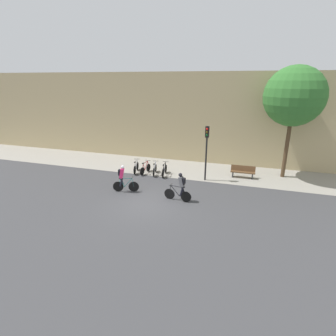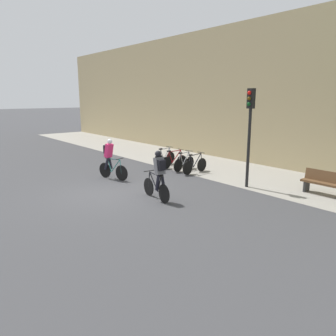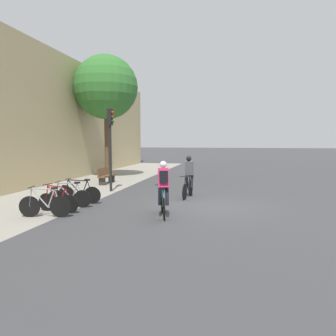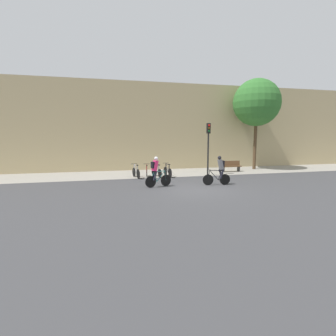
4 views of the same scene
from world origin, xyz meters
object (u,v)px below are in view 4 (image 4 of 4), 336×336
Objects in this scene: cyclist_pink at (156,171)px; parked_bike_1 at (147,172)px; cyclist_grey at (220,170)px; traffic_light_pole at (208,140)px; bench at (231,166)px; parked_bike_0 at (136,172)px; parked_bike_2 at (157,172)px; parked_bike_3 at (168,171)px.

cyclist_pink is 3.70m from parked_bike_1.
traffic_light_pole reaches higher than cyclist_grey.
bench is at bearing 26.89° from traffic_light_pole.
parked_bike_0 is 1.54m from parked_bike_2.
cyclist_pink is at bearing -90.89° from parked_bike_1.
parked_bike_0 is at bearing 179.13° from traffic_light_pole.
cyclist_pink is 8.77m from bench.
cyclist_pink is 1.14× the size of parked_bike_2.
parked_bike_1 is at bearing -0.06° from parked_bike_0.
cyclist_grey is 6.05m from parked_bike_0.
parked_bike_2 is (0.83, 3.65, -0.56)m from cyclist_pink.
parked_bike_3 is at bearing -0.00° from parked_bike_1.
cyclist_grey is at bearing -4.04° from cyclist_pink.
bench is (5.67, 1.22, 0.07)m from parked_bike_3.
parked_bike_3 is at bearing -0.02° from parked_bike_0.
parked_bike_0 is at bearing 101.04° from cyclist_pink.
parked_bike_0 is at bearing 179.94° from parked_bike_1.
parked_bike_3 is at bearing -167.85° from bench.
parked_bike_1 is 0.91× the size of bench.
traffic_light_pole is (3.87, -0.08, 2.29)m from parked_bike_2.
bench is (6.44, 1.22, 0.08)m from parked_bike_2.
cyclist_grey is at bearing -52.34° from parked_bike_2.
bench is (7.21, 1.22, 0.09)m from parked_bike_1.
traffic_light_pole reaches higher than cyclist_pink.
parked_bike_1 is 7.32m from bench.
cyclist_grey is 1.09× the size of parked_bike_0.
cyclist_pink is 1.02× the size of bench.
cyclist_grey reaches higher than parked_bike_1.
traffic_light_pole is at bearing -1.22° from parked_bike_2.
traffic_light_pole is (5.42, -0.08, 2.28)m from parked_bike_0.
traffic_light_pole is at bearing -1.51° from parked_bike_3.
parked_bike_1 is (-3.80, 3.92, -0.56)m from cyclist_grey.
traffic_light_pole is (3.10, -0.08, 2.28)m from parked_bike_3.
parked_bike_1 is (0.77, -0.00, -0.02)m from parked_bike_0.
parked_bike_2 is 0.93× the size of parked_bike_3.
cyclist_grey reaches higher than bench.
cyclist_grey reaches higher than parked_bike_3.
cyclist_grey is 1.05× the size of parked_bike_3.
cyclist_pink is 1.01× the size of cyclist_grey.
parked_bike_3 reaches higher than bench.
bench is (2.57, 1.30, -2.21)m from traffic_light_pole.
parked_bike_0 reaches higher than bench.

